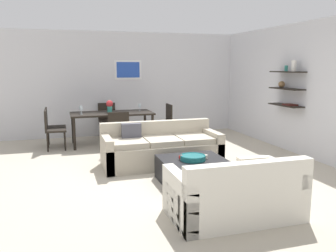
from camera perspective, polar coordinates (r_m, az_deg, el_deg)
name	(u,v)px	position (r m, az deg, el deg)	size (l,w,h in m)	color
ground_plane	(164,170)	(6.33, -0.64, -7.06)	(18.00, 18.00, 0.00)	#BCB29E
back_wall_unit	(137,84)	(9.58, -4.95, 6.80)	(8.40, 0.09, 2.70)	silver
right_wall_shelf_unit	(293,88)	(7.99, 19.45, 5.73)	(0.34, 8.20, 2.70)	silver
sofa_beige	(161,149)	(6.58, -1.20, -3.79)	(2.15, 0.90, 0.78)	#B2A893
loveseat_white	(235,194)	(4.42, 10.73, -10.71)	(1.54, 0.90, 0.78)	silver
coffee_table	(193,171)	(5.61, 4.09, -7.26)	(1.01, 0.97, 0.38)	black
decorative_bowl	(193,157)	(5.50, 4.02, -5.07)	(0.40, 0.40, 0.08)	#19666B
candle_jar	(205,157)	(5.62, 6.03, -4.94)	(0.08, 0.08, 0.06)	silver
apple_on_coffee_table	(181,157)	(5.52, 2.12, -5.06)	(0.08, 0.08, 0.08)	red
dining_table	(112,115)	(8.37, -9.03, 1.69)	(1.88, 0.89, 0.75)	black
dining_chair_right_far	(165,119)	(8.87, -0.53, 1.11)	(0.44, 0.44, 0.88)	black
dining_chair_left_far	(52,124)	(8.51, -18.21, 0.26)	(0.44, 0.44, 0.88)	black
dining_chair_head	(107,118)	(9.23, -9.75, 1.30)	(0.44, 0.44, 0.88)	black
dining_chair_foot	(118,129)	(7.56, -8.08, -0.48)	(0.44, 0.44, 0.88)	black
dining_chair_left_near	(52,127)	(8.12, -18.25, -0.17)	(0.44, 0.44, 0.88)	black
wine_glass_left_far	(81,108)	(8.39, -13.87, 2.87)	(0.08, 0.08, 0.17)	silver
wine_glass_right_far	(140,106)	(8.57, -4.57, 3.25)	(0.07, 0.07, 0.17)	silver
wine_glass_left_near	(81,109)	(8.17, -13.78, 2.66)	(0.07, 0.07, 0.16)	silver
wine_glass_head	(109,106)	(8.72, -9.42, 3.24)	(0.06, 0.06, 0.17)	silver
centerpiece_vase	(110,106)	(8.36, -9.39, 3.28)	(0.16, 0.16, 0.28)	teal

